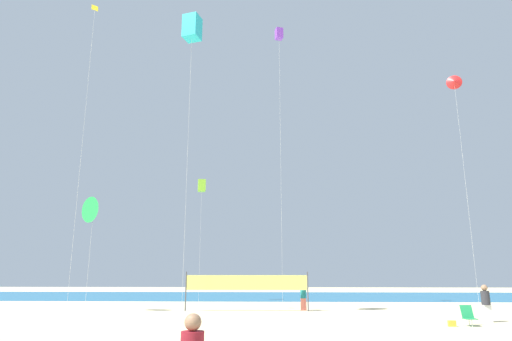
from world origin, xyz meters
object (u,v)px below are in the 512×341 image
(kite_green_delta, at_px, (93,210))
(folding_beach_chair, at_px, (468,315))
(kite_violet_box, at_px, (279,35))
(kite_lime_box, at_px, (202,186))
(beachgoer_charcoal_shirt, at_px, (486,302))
(beachgoer_teal_shirt, at_px, (303,296))
(kite_red_delta, at_px, (454,82))
(beach_handbag, at_px, (452,324))
(kite_cyan_box, at_px, (192,28))
(kite_yellow_diamond, at_px, (94,25))
(volleyball_net, at_px, (247,284))

(kite_green_delta, bearing_deg, folding_beach_chair, -17.05)
(kite_violet_box, relative_size, kite_lime_box, 2.10)
(beachgoer_charcoal_shirt, distance_m, beachgoer_teal_shirt, 10.69)
(kite_green_delta, bearing_deg, kite_lime_box, 65.05)
(kite_red_delta, height_order, kite_green_delta, kite_red_delta)
(beach_handbag, bearing_deg, kite_cyan_box, 163.45)
(beachgoer_teal_shirt, relative_size, kite_yellow_diamond, 0.09)
(kite_cyan_box, xyz_separation_m, kite_green_delta, (-6.46, 2.64, -11.10))
(folding_beach_chair, distance_m, kite_cyan_box, 22.01)
(kite_violet_box, relative_size, kite_green_delta, 3.12)
(beachgoer_charcoal_shirt, xyz_separation_m, kite_red_delta, (2.22, 5.92, 14.14))
(volleyball_net, bearing_deg, kite_red_delta, -0.08)
(kite_red_delta, xyz_separation_m, kite_green_delta, (-23.95, -1.35, -8.86))
(beachgoer_charcoal_shirt, bearing_deg, kite_yellow_diamond, -157.45)
(folding_beach_chair, height_order, kite_cyan_box, kite_cyan_box)
(kite_yellow_diamond, height_order, kite_lime_box, kite_yellow_diamond)
(beachgoer_charcoal_shirt, height_order, kite_lime_box, kite_lime_box)
(volleyball_net, relative_size, beach_handbag, 24.24)
(kite_yellow_diamond, bearing_deg, volleyball_net, 22.21)
(folding_beach_chair, xyz_separation_m, kite_yellow_diamond, (-20.09, 3.63, 17.31))
(kite_cyan_box, height_order, kite_green_delta, kite_cyan_box)
(volleyball_net, bearing_deg, kite_cyan_box, -129.01)
(beachgoer_teal_shirt, relative_size, beach_handbag, 5.11)
(beachgoer_charcoal_shirt, relative_size, kite_violet_box, 0.08)
(kite_red_delta, height_order, kite_violet_box, kite_violet_box)
(folding_beach_chair, distance_m, kite_red_delta, 16.87)
(volleyball_net, distance_m, kite_cyan_box, 16.51)
(volleyball_net, distance_m, kite_red_delta, 19.59)
(kite_yellow_diamond, distance_m, kite_cyan_box, 6.39)
(kite_lime_box, relative_size, kite_green_delta, 1.48)
(beach_handbag, bearing_deg, beachgoer_teal_shirt, 125.50)
(folding_beach_chair, height_order, kite_yellow_diamond, kite_yellow_diamond)
(beachgoer_teal_shirt, bearing_deg, volleyball_net, -20.65)
(kite_yellow_diamond, xyz_separation_m, kite_violet_box, (11.93, 7.95, 3.59))
(beach_handbag, distance_m, kite_red_delta, 17.49)
(beachgoer_teal_shirt, distance_m, volleyball_net, 3.72)
(kite_yellow_diamond, height_order, kite_green_delta, kite_yellow_diamond)
(folding_beach_chair, height_order, volleyball_net, volleyball_net)
(kite_violet_box, distance_m, kite_green_delta, 20.06)
(beach_handbag, relative_size, kite_lime_box, 0.03)
(folding_beach_chair, bearing_deg, volleyball_net, 162.67)
(beachgoer_charcoal_shirt, height_order, beach_handbag, beachgoer_charcoal_shirt)
(kite_violet_box, distance_m, kite_cyan_box, 10.56)
(kite_cyan_box, distance_m, kite_green_delta, 13.11)
(beachgoer_teal_shirt, height_order, kite_green_delta, kite_green_delta)
(volleyball_net, bearing_deg, folding_beach_chair, -35.81)
(kite_red_delta, bearing_deg, kite_yellow_diamond, -170.70)
(kite_yellow_diamond, distance_m, kite_green_delta, 11.84)
(kite_yellow_diamond, relative_size, kite_red_delta, 1.22)
(folding_beach_chair, xyz_separation_m, beach_handbag, (-0.86, -0.27, -0.34))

